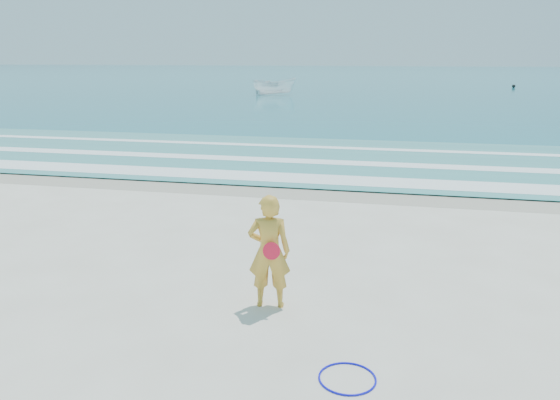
# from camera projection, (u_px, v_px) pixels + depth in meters

# --- Properties ---
(ground) EXTENTS (400.00, 400.00, 0.00)m
(ground) POSITION_uv_depth(u_px,v_px,m) (177.00, 335.00, 7.79)
(ground) COLOR silver
(ground) RESTS_ON ground
(wet_sand) EXTENTS (400.00, 2.40, 0.00)m
(wet_sand) POSITION_uv_depth(u_px,v_px,m) (295.00, 189.00, 16.29)
(wet_sand) COLOR #B2A893
(wet_sand) RESTS_ON ground
(ocean) EXTENTS (400.00, 190.00, 0.04)m
(ocean) POSITION_uv_depth(u_px,v_px,m) (386.00, 76.00, 106.95)
(ocean) COLOR #19727F
(ocean) RESTS_ON ground
(shallow) EXTENTS (400.00, 10.00, 0.01)m
(shallow) POSITION_uv_depth(u_px,v_px,m) (319.00, 158.00, 21.00)
(shallow) COLOR #59B7AD
(shallow) RESTS_ON ocean
(foam_near) EXTENTS (400.00, 1.40, 0.01)m
(foam_near) POSITION_uv_depth(u_px,v_px,m) (302.00, 178.00, 17.51)
(foam_near) COLOR white
(foam_near) RESTS_ON shallow
(foam_mid) EXTENTS (400.00, 0.90, 0.01)m
(foam_mid) POSITION_uv_depth(u_px,v_px,m) (316.00, 162.00, 20.25)
(foam_mid) COLOR white
(foam_mid) RESTS_ON shallow
(foam_far) EXTENTS (400.00, 0.60, 0.01)m
(foam_far) POSITION_uv_depth(u_px,v_px,m) (327.00, 147.00, 23.36)
(foam_far) COLOR white
(foam_far) RESTS_ON shallow
(hoop) EXTENTS (0.95, 0.95, 0.03)m
(hoop) POSITION_uv_depth(u_px,v_px,m) (347.00, 378.00, 6.73)
(hoop) COLOR #0B0BD0
(hoop) RESTS_ON ground
(boat) EXTENTS (4.52, 2.60, 1.65)m
(boat) POSITION_uv_depth(u_px,v_px,m) (274.00, 87.00, 54.11)
(boat) COLOR white
(boat) RESTS_ON ocean
(buoy) EXTENTS (0.41, 0.41, 0.41)m
(buoy) POSITION_uv_depth(u_px,v_px,m) (514.00, 86.00, 66.03)
(buoy) COLOR black
(buoy) RESTS_ON ocean
(woman) EXTENTS (0.73, 0.53, 1.83)m
(woman) POSITION_uv_depth(u_px,v_px,m) (269.00, 251.00, 8.50)
(woman) COLOR gold
(woman) RESTS_ON ground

